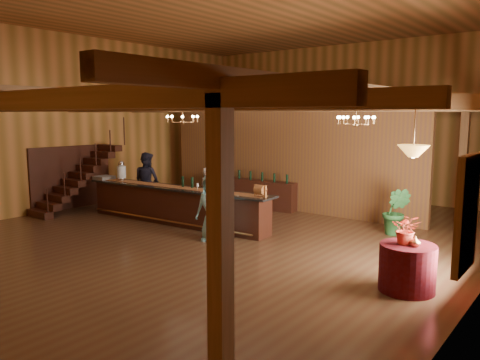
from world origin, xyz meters
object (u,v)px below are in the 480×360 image
Objects in this scene: round_table at (407,268)px; bartender at (208,194)px; backbar_shelf at (250,193)px; staff_second at (147,181)px; guest at (212,207)px; chandelier_left at (183,119)px; tasting_bar at (175,205)px; pendant_lamp at (413,151)px; floor_plant at (396,211)px; chandelier_right at (356,120)px; beverage_dispenser at (121,171)px; raffle_drum at (260,190)px.

bartender is at bearing 162.68° from round_table.
staff_second is at bearing -141.55° from backbar_shelf.
chandelier_left is at bearing 148.95° from guest.
tasting_bar is at bearing 146.82° from guest.
floor_plant is (-1.49, 3.60, -1.80)m from pendant_lamp.
guest reaches higher than bartender.
floor_plant is (4.82, 1.63, -0.16)m from bartender.
chandelier_right is (4.98, 0.55, 2.36)m from tasting_bar.
beverage_dispenser is at bearing -174.74° from chandelier_right.
tasting_bar is 2.46m from chandelier_left.
round_table is at bearing -7.57° from chandelier_left.
pendant_lamp reaches higher than floor_plant.
bartender is (2.61, 0.98, -0.54)m from beverage_dispenser.
chandelier_left is (-6.13, 0.81, 2.48)m from round_table.
floor_plant reaches higher than tasting_bar.
beverage_dispenser is 7.91m from floor_plant.
chandelier_left is at bearing 172.43° from pendant_lamp.
guest is (1.37, -0.43, -2.08)m from chandelier_left.
chandelier_left is 0.53× the size of bartender.
round_table is at bearing -17.35° from raffle_drum.
bartender reaches higher than floor_plant.
staff_second reaches higher than bartender.
beverage_dispenser is at bearing 158.30° from guest.
tasting_bar is at bearing 170.81° from pendant_lamp.
guest reaches higher than raffle_drum.
raffle_drum is 2.49m from bartender.
guest is (-4.77, 0.38, -1.60)m from pendant_lamp.
raffle_drum is at bearing 167.03° from bartender.
raffle_drum is 0.19× the size of staff_second.
pendant_lamp is (0.00, 0.00, 2.00)m from round_table.
chandelier_right reaches higher than beverage_dispenser.
chandelier_right reaches higher than floor_plant.
raffle_drum is at bearing 11.16° from chandelier_left.
floor_plant is (0.27, 1.95, -2.28)m from chandelier_right.
raffle_drum is 4.33m from pendant_lamp.
chandelier_left is (0.61, -0.28, 2.37)m from tasting_bar.
round_table is at bearing 166.14° from staff_second.
pendant_lamp is at bearing -13.26° from tasting_bar.
chandelier_right is 7.37m from staff_second.
floor_plant is at bearing 43.48° from raffle_drum.
bartender is at bearing 179.50° from staff_second.
backbar_shelf is at bearing 81.41° from tasting_bar.
guest reaches higher than tasting_bar.
bartender is 2.55m from staff_second.
round_table is 6.67m from chandelier_left.
beverage_dispenser is 2.84m from bartender.
bartender is (0.19, -2.26, 0.31)m from backbar_shelf.
raffle_drum is 0.22× the size of bartender.
round_table is at bearing -6.31° from beverage_dispenser.
chandelier_right is 0.44× the size of staff_second.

